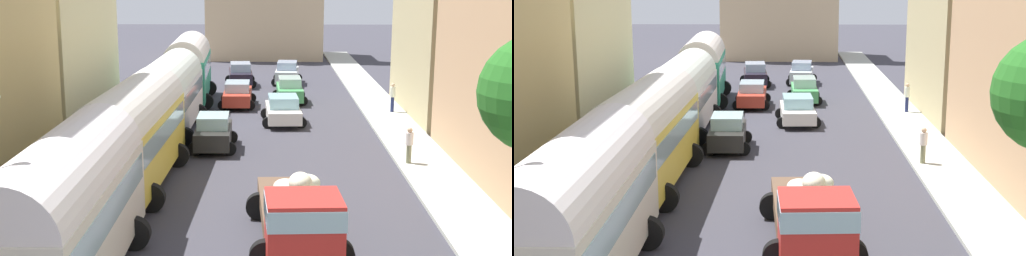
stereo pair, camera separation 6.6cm
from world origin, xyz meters
The scene contains 18 objects.
ground_plane centered at (0.00, 27.00, 0.00)m, with size 154.00×154.00×0.00m, color #38363F.
sidewalk_left centered at (-7.25, 27.00, 0.07)m, with size 2.50×70.00×0.14m, color #96968F.
sidewalk_right centered at (7.25, 27.00, 0.07)m, with size 2.50×70.00×0.14m, color #ACAFA5.
building_left_2 centered at (-10.84, 25.62, 4.21)m, with size 5.16×11.22×8.36m.
building_right_2 centered at (10.73, 30.02, 4.39)m, with size 4.90×11.33×8.73m.
parked_bus_0 centered at (-4.60, 6.50, 2.28)m, with size 3.38×8.81×4.14m.
parked_bus_1 centered at (-4.60, 15.50, 2.26)m, with size 3.51×9.34×4.10m.
parked_bus_2 centered at (-4.60, 24.50, 2.14)m, with size 3.43×9.56×3.92m.
parked_bus_3 centered at (-4.60, 33.50, 2.34)m, with size 3.53×8.09×4.23m.
cargo_truck_0 centered at (1.42, 9.10, 1.16)m, with size 3.15×7.10×2.24m.
car_0 centered at (1.28, 27.25, 0.76)m, with size 2.49×4.16×1.52m.
car_1 centered at (1.81, 33.71, 0.80)m, with size 2.22×4.01×1.60m.
car_2 centered at (1.83, 41.20, 0.84)m, with size 2.37×4.01×1.69m.
car_3 centered at (-2.06, 21.42, 0.81)m, with size 2.25×3.73×1.63m.
car_4 centered at (-1.44, 32.22, 0.77)m, with size 2.26×4.13×1.53m.
car_5 centered at (-1.60, 40.38, 0.83)m, with size 2.40×4.18×1.68m.
pedestrian_1 centered at (6.48, 18.62, 0.97)m, with size 0.43×0.43×1.69m.
pedestrian_2 centered at (7.71, 29.95, 1.06)m, with size 0.41×0.41×1.82m.
Camera 2 is at (0.63, -10.14, 8.01)m, focal length 48.89 mm.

